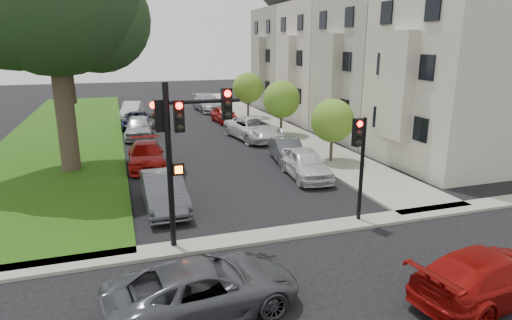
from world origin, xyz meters
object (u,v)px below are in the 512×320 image
object	(u,v)px
traffic_signal_secondary	(360,151)
car_cross_far	(489,275)
traffic_signal_main	(182,136)
car_parked_0	(306,163)
small_tree_c	(248,88)
car_parked_7	(139,127)
small_tree_a	(332,121)
car_parked_8	(136,120)
car_parked_3	(224,115)
car_parked_6	(146,155)
small_tree_b	(281,99)
car_parked_2	(254,128)
car_parked_4	(208,103)
car_parked_5	(164,191)
car_parked_9	(132,110)
car_cross_near	(204,288)
car_parked_1	(287,151)

from	to	relation	value
traffic_signal_secondary	car_cross_far	bearing A→B (deg)	-82.99
traffic_signal_main	car_parked_0	bearing A→B (deg)	39.42
small_tree_c	car_parked_7	bearing A→B (deg)	-150.17
small_tree_a	car_parked_8	xyz separation A→B (m)	(-9.99, 14.35, -1.79)
small_tree_c	traffic_signal_main	distance (m)	25.83
car_parked_8	car_parked_3	bearing A→B (deg)	6.54
car_parked_6	car_parked_7	xyz separation A→B (m)	(0.07, 7.97, 0.11)
traffic_signal_main	traffic_signal_secondary	bearing A→B (deg)	-0.39
car_parked_0	car_parked_7	xyz separation A→B (m)	(-7.44, 12.48, 0.04)
small_tree_c	car_parked_6	xyz separation A→B (m)	(-10.10, -13.73, -2.08)
small_tree_b	car_parked_6	distance (m)	11.66
car_parked_7	car_parked_8	world-z (taller)	car_parked_7
small_tree_b	car_cross_far	distance (m)	21.52
car_parked_3	car_parked_8	bearing A→B (deg)	177.02
car_parked_0	small_tree_a	bearing A→B (deg)	45.31
car_parked_7	car_parked_0	bearing A→B (deg)	-53.36
car_cross_far	car_parked_2	size ratio (longest dim) A/B	0.83
car_parked_3	car_parked_4	bearing A→B (deg)	85.76
traffic_signal_main	car_parked_5	xyz separation A→B (m)	(-0.31, 3.72, -3.04)
car_parked_7	car_parked_6	bearing A→B (deg)	-84.70
car_parked_9	car_cross_near	bearing A→B (deg)	-77.87
small_tree_a	car_parked_7	distance (m)	14.48
traffic_signal_secondary	car_parked_9	bearing A→B (deg)	104.08
car_parked_2	car_parked_9	world-z (taller)	car_parked_2
traffic_signal_secondary	car_parked_0	bearing A→B (deg)	84.55
car_parked_3	car_parked_4	xyz separation A→B (m)	(0.05, 6.96, 0.11)
car_parked_5	car_parked_6	world-z (taller)	car_parked_5
car_cross_near	car_parked_7	xyz separation A→B (m)	(-0.30, 22.05, 0.11)
car_cross_near	car_parked_2	size ratio (longest dim) A/B	0.86
car_cross_far	car_cross_near	bearing A→B (deg)	66.97
car_parked_5	car_parked_8	world-z (taller)	car_parked_5
car_parked_5	car_parked_9	size ratio (longest dim) A/B	1.03
traffic_signal_main	car_parked_7	distance (m)	18.47
small_tree_c	car_parked_3	bearing A→B (deg)	-148.61
car_parked_0	car_parked_9	world-z (taller)	car_parked_0
small_tree_c	car_parked_4	distance (m)	6.26
car_parked_3	traffic_signal_main	bearing A→B (deg)	-111.11
car_cross_near	car_parked_6	xyz separation A→B (m)	(-0.37, 14.08, -0.00)
car_parked_3	car_parked_7	world-z (taller)	car_parked_7
small_tree_c	car_parked_4	world-z (taller)	small_tree_c
car_parked_6	car_parked_9	xyz separation A→B (m)	(0.03, 17.36, 0.04)
car_cross_near	car_parked_7	size ratio (longest dim) A/B	1.06
small_tree_b	small_tree_c	distance (m)	8.26
car_parked_7	car_parked_1	bearing A→B (deg)	-44.91
small_tree_c	car_parked_0	size ratio (longest dim) A/B	0.94
traffic_signal_main	traffic_signal_secondary	size ratio (longest dim) A/B	1.36
car_cross_near	car_parked_2	world-z (taller)	car_parked_2
car_cross_near	car_parked_1	xyz separation A→B (m)	(7.39, 12.65, -0.01)
car_parked_4	traffic_signal_secondary	bearing A→B (deg)	-94.34
car_parked_2	car_parked_5	distance (m)	13.76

